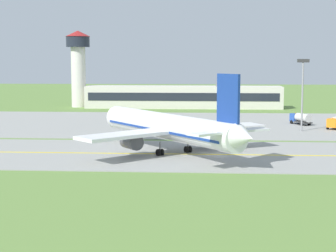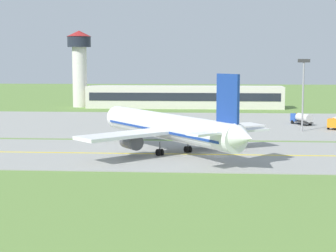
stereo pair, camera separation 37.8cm
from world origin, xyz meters
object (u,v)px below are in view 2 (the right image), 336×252
at_px(control_tower, 79,61).
at_px(apron_light_mast, 303,86).
at_px(airplane_lead, 169,127).
at_px(service_truck_fuel, 302,118).

bearing_deg(control_tower, apron_light_mast, -43.54).
distance_m(airplane_lead, apron_light_mast, 38.29).
xyz_separation_m(control_tower, apron_light_mast, (58.69, -55.76, -4.93)).
distance_m(airplane_lead, control_tower, 91.12).
relative_size(service_truck_fuel, apron_light_mast, 0.43).
distance_m(service_truck_fuel, control_tower, 75.86).
height_order(airplane_lead, service_truck_fuel, airplane_lead).
bearing_deg(airplane_lead, control_tower, 111.71).
bearing_deg(apron_light_mast, service_truck_fuel, 81.38).
relative_size(airplane_lead, apron_light_mast, 2.30).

